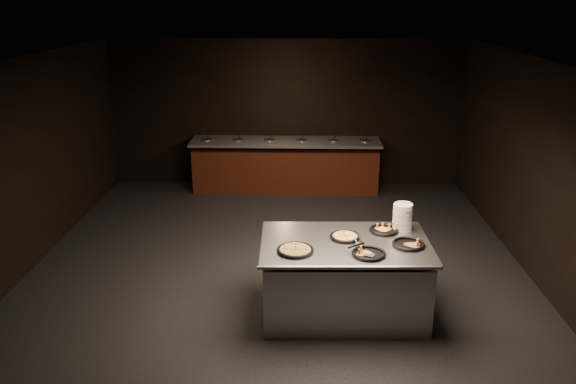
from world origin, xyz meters
The scene contains 11 objects.
room centered at (0.00, 0.00, 1.45)m, with size 7.02×8.02×2.92m.
salad_bar centered at (0.00, 3.56, 0.44)m, with size 3.70×0.83×1.18m.
serving_counter centered at (0.85, -1.04, 0.45)m, with size 2.01×1.32×0.95m.
plate_stack centered at (1.58, -0.64, 1.11)m, with size 0.23×0.23×0.33m, color silver.
pan_veggie_whole centered at (0.27, -1.32, 0.97)m, with size 0.42×0.42×0.04m.
pan_cheese_whole centered at (0.85, -0.93, 0.97)m, with size 0.36×0.36×0.04m.
pan_cheese_slices_a centered at (1.34, -0.72, 0.97)m, with size 0.35×0.35×0.04m.
pan_cheese_slices_b centered at (1.09, -1.39, 0.97)m, with size 0.38×0.38×0.04m.
pan_veggie_slices centered at (1.57, -1.12, 0.97)m, with size 0.38×0.38×0.04m.
server_left centered at (0.98, -1.11, 1.03)m, with size 0.20×0.31×0.17m.
server_right centered at (0.99, -1.38, 1.03)m, with size 0.30×0.19×0.16m.
Camera 1 is at (0.35, -7.07, 3.70)m, focal length 35.00 mm.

